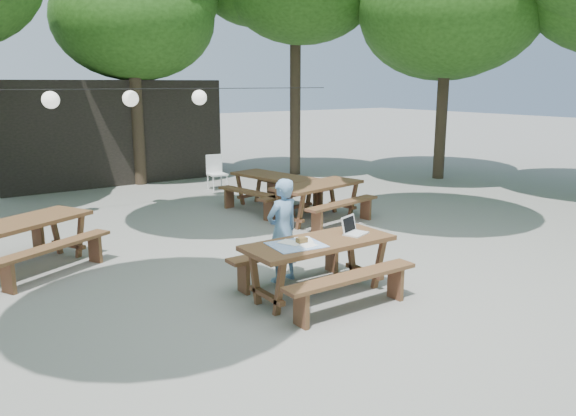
# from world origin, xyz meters

# --- Properties ---
(ground) EXTENTS (80.00, 80.00, 0.00)m
(ground) POSITION_xyz_m (0.00, 0.00, 0.00)
(ground) COLOR slate
(ground) RESTS_ON ground
(pavilion) EXTENTS (6.00, 3.00, 2.80)m
(pavilion) POSITION_xyz_m (0.50, 10.50, 1.40)
(pavilion) COLOR black
(pavilion) RESTS_ON ground
(main_picnic_table) EXTENTS (2.00, 1.58, 0.75)m
(main_picnic_table) POSITION_xyz_m (-0.05, -0.35, 0.39)
(main_picnic_table) COLOR brown
(main_picnic_table) RESTS_ON ground
(picnic_table_nw) EXTENTS (2.41, 2.27, 0.75)m
(picnic_table_nw) POSITION_xyz_m (-3.01, 2.97, 0.39)
(picnic_table_nw) COLOR brown
(picnic_table_nw) RESTS_ON ground
(picnic_table_ne) EXTENTS (2.17, 1.91, 0.75)m
(picnic_table_ne) POSITION_xyz_m (2.46, 2.93, 0.39)
(picnic_table_ne) COLOR brown
(picnic_table_ne) RESTS_ON ground
(picnic_table_far_e) EXTENTS (1.90, 2.16, 0.75)m
(picnic_table_far_e) POSITION_xyz_m (2.32, 4.35, 0.39)
(picnic_table_far_e) COLOR brown
(picnic_table_far_e) RESTS_ON ground
(woman) EXTENTS (0.58, 0.43, 1.46)m
(woman) POSITION_xyz_m (-0.12, 0.39, 0.73)
(woman) COLOR #6B96C4
(woman) RESTS_ON ground
(plastic_chair) EXTENTS (0.48, 0.48, 0.90)m
(plastic_chair) POSITION_xyz_m (2.35, 7.08, 0.26)
(plastic_chair) COLOR white
(plastic_chair) RESTS_ON ground
(laptop) EXTENTS (0.40, 0.36, 0.24)m
(laptop) POSITION_xyz_m (0.52, -0.35, 0.81)
(laptop) COLOR white
(laptop) RESTS_ON main_picnic_table
(tabletop_clutter) EXTENTS (0.71, 0.62, 0.08)m
(tabletop_clutter) POSITION_xyz_m (-0.39, -0.34, 0.76)
(tabletop_clutter) COLOR #3D77D0
(tabletop_clutter) RESTS_ON main_picnic_table
(paper_lanterns) EXTENTS (9.00, 0.34, 0.38)m
(paper_lanterns) POSITION_xyz_m (-0.19, 6.00, 2.40)
(paper_lanterns) COLOR black
(paper_lanterns) RESTS_ON ground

